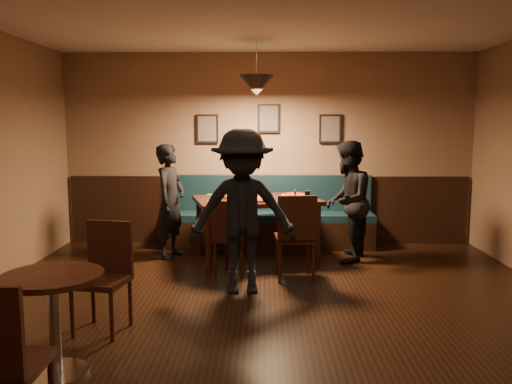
# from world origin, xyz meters

# --- Properties ---
(floor) EXTENTS (7.00, 7.00, 0.00)m
(floor) POSITION_xyz_m (0.00, 0.00, 0.00)
(floor) COLOR black
(floor) RESTS_ON ground
(wall_back) EXTENTS (6.00, 0.00, 6.00)m
(wall_back) POSITION_xyz_m (0.00, 3.50, 1.40)
(wall_back) COLOR #8C704F
(wall_back) RESTS_ON ground
(wall_front) EXTENTS (6.00, 0.00, 6.00)m
(wall_front) POSITION_xyz_m (0.00, -3.50, 1.40)
(wall_front) COLOR #8C704F
(wall_front) RESTS_ON ground
(wainscot) EXTENTS (5.88, 0.06, 1.00)m
(wainscot) POSITION_xyz_m (0.00, 3.47, 0.50)
(wainscot) COLOR black
(wainscot) RESTS_ON ground
(booth_bench) EXTENTS (3.00, 0.60, 1.00)m
(booth_bench) POSITION_xyz_m (0.00, 3.20, 0.50)
(booth_bench) COLOR #0F232D
(booth_bench) RESTS_ON ground
(picture_left) EXTENTS (0.32, 0.04, 0.42)m
(picture_left) POSITION_xyz_m (-0.90, 3.47, 1.70)
(picture_left) COLOR black
(picture_left) RESTS_ON wall_back
(picture_center) EXTENTS (0.32, 0.04, 0.42)m
(picture_center) POSITION_xyz_m (0.00, 3.47, 1.85)
(picture_center) COLOR black
(picture_center) RESTS_ON wall_back
(picture_right) EXTENTS (0.32, 0.04, 0.42)m
(picture_right) POSITION_xyz_m (0.90, 3.47, 1.70)
(picture_right) COLOR black
(picture_right) RESTS_ON wall_back
(pendant_lamp) EXTENTS (0.44, 0.44, 0.25)m
(pendant_lamp) POSITION_xyz_m (-0.16, 2.43, 2.25)
(pendant_lamp) COLOR black
(pendant_lamp) RESTS_ON ceiling
(dining_table) EXTENTS (1.74, 1.35, 0.82)m
(dining_table) POSITION_xyz_m (-0.16, 2.43, 0.41)
(dining_table) COLOR black
(dining_table) RESTS_ON floor
(chair_near_left) EXTENTS (0.51, 0.51, 0.90)m
(chair_near_left) POSITION_xyz_m (-0.42, 1.84, 0.45)
(chair_near_left) COLOR black
(chair_near_left) RESTS_ON floor
(chair_near_right) EXTENTS (0.47, 0.47, 0.99)m
(chair_near_right) POSITION_xyz_m (0.29, 1.66, 0.50)
(chair_near_right) COLOR black
(chair_near_right) RESTS_ON floor
(diner_left) EXTENTS (0.49, 0.63, 1.51)m
(diner_left) POSITION_xyz_m (-1.30, 2.58, 0.76)
(diner_left) COLOR black
(diner_left) RESTS_ON floor
(diner_right) EXTENTS (0.79, 0.90, 1.56)m
(diner_right) POSITION_xyz_m (1.01, 2.44, 0.78)
(diner_right) COLOR black
(diner_right) RESTS_ON floor
(diner_front) EXTENTS (1.16, 0.73, 1.73)m
(diner_front) POSITION_xyz_m (-0.29, 1.15, 0.86)
(diner_front) COLOR black
(diner_front) RESTS_ON floor
(pizza_a) EXTENTS (0.39, 0.39, 0.04)m
(pizza_a) POSITION_xyz_m (-0.57, 2.54, 0.84)
(pizza_a) COLOR orange
(pizza_a) RESTS_ON dining_table
(pizza_b) EXTENTS (0.40, 0.40, 0.04)m
(pizza_b) POSITION_xyz_m (-0.13, 2.20, 0.84)
(pizza_b) COLOR #D45E28
(pizza_b) RESTS_ON dining_table
(pizza_c) EXTENTS (0.38, 0.38, 0.04)m
(pizza_c) POSITION_xyz_m (0.34, 2.55, 0.84)
(pizza_c) COLOR orange
(pizza_c) RESTS_ON dining_table
(soda_glass) EXTENTS (0.07, 0.07, 0.14)m
(soda_glass) POSITION_xyz_m (0.46, 2.10, 0.89)
(soda_glass) COLOR black
(soda_glass) RESTS_ON dining_table
(tabasco_bottle) EXTENTS (0.04, 0.04, 0.12)m
(tabasco_bottle) POSITION_xyz_m (0.33, 2.41, 0.88)
(tabasco_bottle) COLOR #A60514
(tabasco_bottle) RESTS_ON dining_table
(napkin_a) EXTENTS (0.19, 0.19, 0.01)m
(napkin_a) POSITION_xyz_m (-0.75, 2.72, 0.83)
(napkin_a) COLOR #207834
(napkin_a) RESTS_ON dining_table
(napkin_b) EXTENTS (0.20, 0.20, 0.01)m
(napkin_b) POSITION_xyz_m (-0.68, 2.15, 0.83)
(napkin_b) COLOR #207924
(napkin_b) RESTS_ON dining_table
(cutlery_set) EXTENTS (0.20, 0.06, 0.00)m
(cutlery_set) POSITION_xyz_m (-0.20, 2.02, 0.82)
(cutlery_set) COLOR white
(cutlery_set) RESTS_ON dining_table
(cafe_table) EXTENTS (0.91, 0.91, 0.74)m
(cafe_table) POSITION_xyz_m (-1.53, -0.74, 0.37)
(cafe_table) COLOR black
(cafe_table) RESTS_ON floor
(cafe_chair_far) EXTENTS (0.48, 0.48, 0.94)m
(cafe_chair_far) POSITION_xyz_m (-1.45, 0.05, 0.47)
(cafe_chair_far) COLOR black
(cafe_chair_far) RESTS_ON floor
(cafe_chair_near) EXTENTS (0.44, 0.44, 0.99)m
(cafe_chair_near) POSITION_xyz_m (-1.48, -1.58, 0.49)
(cafe_chair_near) COLOR black
(cafe_chair_near) RESTS_ON floor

